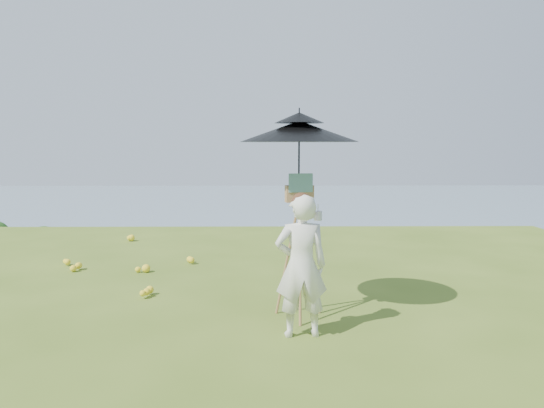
{
  "coord_description": "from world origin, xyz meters",
  "views": [
    {
      "loc": [
        0.24,
        -6.17,
        2.05
      ],
      "look_at": [
        0.34,
        2.34,
        1.09
      ],
      "focal_mm": 35.0,
      "sensor_mm": 36.0,
      "label": 1
    }
  ],
  "objects": [
    {
      "name": "painter",
      "position": [
        0.61,
        -0.66,
        0.77
      ],
      "size": [
        0.59,
        0.42,
        1.53
      ],
      "primitive_type": "imported",
      "rotation": [
        0.0,
        0.0,
        3.24
      ],
      "color": "silver",
      "rests_on": "ground"
    },
    {
      "name": "sun_umbrella",
      "position": [
        0.62,
        -0.02,
        1.94
      ],
      "size": [
        1.43,
        1.43,
        1.05
      ],
      "primitive_type": null,
      "rotation": [
        0.0,
        0.0,
        0.04
      ],
      "color": "black",
      "rests_on": "field_easel"
    },
    {
      "name": "wildflowers",
      "position": [
        0.0,
        0.25,
        0.06
      ],
      "size": [
        10.0,
        10.5,
        0.12
      ],
      "primitive_type": null,
      "color": "yellow",
      "rests_on": "ground"
    },
    {
      "name": "ground",
      "position": [
        0.0,
        0.0,
        0.0
      ],
      "size": [
        14.0,
        14.0,
        0.0
      ],
      "primitive_type": "plane",
      "color": "#4E6A1E",
      "rests_on": "ground"
    },
    {
      "name": "bay_water",
      "position": [
        0.0,
        240.0,
        -34.0
      ],
      "size": [
        700.0,
        700.0,
        0.0
      ],
      "primitive_type": "plane",
      "color": "slate",
      "rests_on": "ground"
    },
    {
      "name": "field_easel",
      "position": [
        0.63,
        -0.05,
        0.86
      ],
      "size": [
        0.76,
        0.76,
        1.72
      ],
      "primitive_type": null,
      "rotation": [
        0.0,
        0.0,
        0.18
      ],
      "color": "olive",
      "rests_on": "ground"
    },
    {
      "name": "harbor_town",
      "position": [
        0.0,
        75.0,
        -29.5
      ],
      "size": [
        110.0,
        22.0,
        5.0
      ],
      "primitive_type": null,
      "color": "silver",
      "rests_on": "shoreline_tier"
    },
    {
      "name": "shoreline_tier",
      "position": [
        0.0,
        75.0,
        -36.0
      ],
      "size": [
        170.0,
        28.0,
        8.0
      ],
      "primitive_type": "cube",
      "color": "#6D6857",
      "rests_on": "bay_water"
    },
    {
      "name": "painter_cap",
      "position": [
        0.61,
        -0.66,
        1.49
      ],
      "size": [
        0.23,
        0.27,
        0.1
      ],
      "primitive_type": null,
      "rotation": [
        0.0,
        0.0,
        0.1
      ],
      "color": "#DB7978",
      "rests_on": "painter"
    },
    {
      "name": "moored_boats",
      "position": [
        -12.5,
        161.0,
        -33.65
      ],
      "size": [
        140.0,
        140.0,
        0.7
      ],
      "primitive_type": null,
      "color": "white",
      "rests_on": "bay_water"
    },
    {
      "name": "slope_trees",
      "position": [
        0.0,
        35.0,
        -15.0
      ],
      "size": [
        110.0,
        50.0,
        6.0
      ],
      "primitive_type": null,
      "color": "#144514",
      "rests_on": "forest_slope"
    },
    {
      "name": "peninsula",
      "position": [
        -75.0,
        155.0,
        -29.0
      ],
      "size": [
        90.0,
        60.0,
        12.0
      ],
      "primitive_type": null,
      "color": "#16330E",
      "rests_on": "bay_water"
    }
  ]
}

